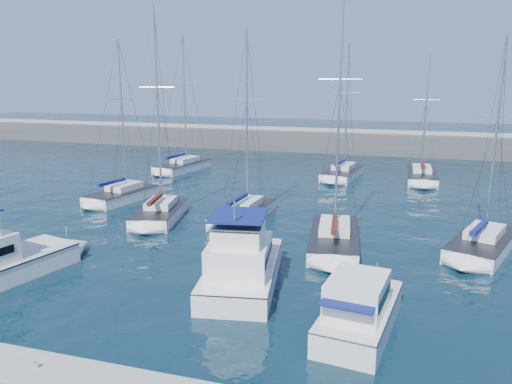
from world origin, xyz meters
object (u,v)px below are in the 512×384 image
(motor_yacht_stbd_inner, at_px, (242,267))
(sailboat_mid_d, at_px, (334,238))
(sailboat_mid_c, at_px, (244,213))
(sailboat_back_c, at_px, (421,176))
(sailboat_mid_b, at_px, (160,213))
(sailboat_mid_e, at_px, (482,244))
(sailboat_back_a, at_px, (183,166))
(sailboat_back_b, at_px, (342,173))
(motor_yacht_stbd_outer, at_px, (359,312))
(sailboat_mid_a, at_px, (122,195))

(motor_yacht_stbd_inner, relative_size, sailboat_mid_d, 0.52)
(sailboat_mid_c, xyz_separation_m, sailboat_back_c, (13.93, 20.33, -0.02))
(sailboat_mid_d, bearing_deg, motor_yacht_stbd_inner, -122.10)
(sailboat_mid_b, height_order, sailboat_mid_c, sailboat_mid_b)
(sailboat_mid_e, height_order, sailboat_back_c, sailboat_mid_e)
(sailboat_back_a, xyz_separation_m, sailboat_back_b, (19.27, 1.11, -0.01))
(sailboat_mid_c, distance_m, sailboat_back_a, 22.98)
(sailboat_mid_c, bearing_deg, sailboat_mid_e, -5.59)
(sailboat_mid_c, bearing_deg, motor_yacht_stbd_inner, -68.87)
(sailboat_back_c, bearing_deg, motor_yacht_stbd_outer, -96.73)
(sailboat_mid_e, bearing_deg, sailboat_back_a, 165.63)
(sailboat_mid_a, height_order, sailboat_back_b, sailboat_back_b)
(sailboat_mid_a, bearing_deg, sailboat_mid_d, -8.21)
(motor_yacht_stbd_inner, height_order, sailboat_mid_e, sailboat_mid_e)
(motor_yacht_stbd_inner, height_order, motor_yacht_stbd_outer, motor_yacht_stbd_inner)
(sailboat_mid_d, bearing_deg, sailboat_back_a, 127.00)
(sailboat_mid_a, height_order, sailboat_mid_d, sailboat_mid_d)
(motor_yacht_stbd_outer, relative_size, sailboat_mid_b, 0.42)
(sailboat_mid_d, relative_size, sailboat_mid_e, 1.27)
(sailboat_mid_a, bearing_deg, sailboat_back_b, 53.36)
(sailboat_back_a, relative_size, sailboat_back_b, 1.08)
(motor_yacht_stbd_inner, xyz_separation_m, motor_yacht_stbd_outer, (6.58, -3.21, -0.19))
(sailboat_mid_a, relative_size, sailboat_mid_d, 0.83)
(sailboat_mid_b, xyz_separation_m, sailboat_back_b, (11.79, 21.42, -0.04))
(sailboat_mid_c, bearing_deg, sailboat_back_c, 58.94)
(sailboat_mid_a, height_order, sailboat_back_c, sailboat_mid_a)
(motor_yacht_stbd_inner, height_order, sailboat_back_b, sailboat_back_b)
(motor_yacht_stbd_outer, height_order, sailboat_back_a, sailboat_back_a)
(sailboat_mid_a, distance_m, sailboat_mid_c, 13.04)
(motor_yacht_stbd_inner, distance_m, sailboat_mid_d, 9.05)
(sailboat_back_b, height_order, sailboat_back_c, sailboat_back_b)
(sailboat_mid_a, bearing_deg, motor_yacht_stbd_outer, -27.62)
(sailboat_back_b, bearing_deg, sailboat_mid_d, -76.50)
(sailboat_mid_c, distance_m, sailboat_back_c, 24.64)
(sailboat_mid_c, relative_size, sailboat_mid_e, 1.08)
(motor_yacht_stbd_outer, relative_size, sailboat_mid_d, 0.39)
(motor_yacht_stbd_inner, bearing_deg, sailboat_mid_d, 55.18)
(sailboat_mid_b, xyz_separation_m, sailboat_back_a, (-7.48, 20.31, -0.02))
(sailboat_mid_b, distance_m, sailboat_back_a, 21.64)
(motor_yacht_stbd_inner, bearing_deg, sailboat_mid_c, 98.23)
(motor_yacht_stbd_inner, distance_m, sailboat_mid_e, 16.52)
(sailboat_mid_c, xyz_separation_m, sailboat_mid_d, (7.88, -4.38, 0.02))
(sailboat_mid_b, xyz_separation_m, sailboat_back_c, (20.35, 22.33, -0.05))
(sailboat_mid_c, bearing_deg, sailboat_mid_d, -25.74)
(sailboat_mid_c, bearing_deg, sailboat_back_b, 77.90)
(motor_yacht_stbd_inner, relative_size, sailboat_back_b, 0.60)
(motor_yacht_stbd_inner, relative_size, motor_yacht_stbd_outer, 1.31)
(motor_yacht_stbd_inner, height_order, sailboat_mid_d, sailboat_mid_d)
(sailboat_mid_a, height_order, sailboat_back_a, sailboat_back_a)
(motor_yacht_stbd_outer, relative_size, sailboat_mid_a, 0.47)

